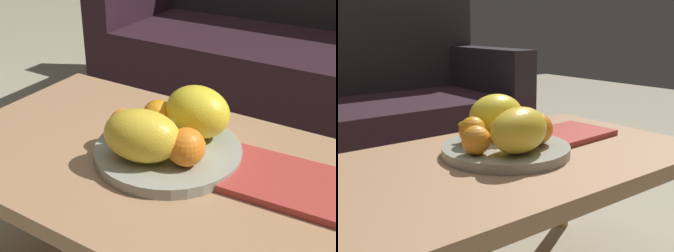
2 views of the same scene
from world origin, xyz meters
The scene contains 10 objects.
coffee_table centered at (0.00, 0.00, 0.37)m, with size 1.02×0.59×0.42m.
couch centered at (-0.05, 1.16, 0.30)m, with size 1.70×0.70×0.90m.
fruit_bowl centered at (0.01, 0.02, 0.43)m, with size 0.33×0.33×0.03m, color #9C9E8E.
melon_large_front centered at (-0.01, -0.05, 0.50)m, with size 0.17×0.11×0.11m, color yellow.
melon_smaller_beside centered at (0.04, 0.10, 0.50)m, with size 0.15×0.12×0.12m, color yellow.
orange_front centered at (0.08, -0.02, 0.48)m, with size 0.08×0.08×0.08m, color orange.
orange_left centered at (-0.05, 0.07, 0.48)m, with size 0.07×0.07×0.07m, color orange.
orange_right centered at (-0.10, 0.00, 0.48)m, with size 0.07×0.07×0.07m, color orange.
banana_bunch centered at (0.01, 0.08, 0.47)m, with size 0.16×0.16×0.06m.
magazine centered at (0.27, 0.05, 0.43)m, with size 0.25×0.18×0.02m, color #B53B33.
Camera 1 is at (0.44, -0.68, 0.93)m, focal length 46.22 mm.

